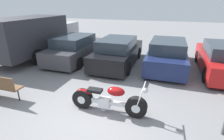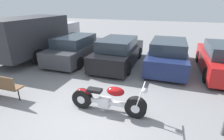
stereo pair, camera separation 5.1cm
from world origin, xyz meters
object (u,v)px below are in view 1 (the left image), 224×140
(parked_car_dark_grey, at_px, (76,49))
(parked_car_red, at_px, (223,59))
(parked_car_navy, at_px, (167,54))
(motorcycle, at_px, (107,100))
(parked_car_black, at_px, (118,52))
(delivery_truck, at_px, (35,35))

(parked_car_dark_grey, distance_m, parked_car_red, 7.39)
(parked_car_dark_grey, height_order, parked_car_navy, same)
(motorcycle, xyz_separation_m, parked_car_black, (-0.95, 4.32, 0.26))
(parked_car_dark_grey, height_order, parked_car_red, same)
(parked_car_dark_grey, xyz_separation_m, parked_car_navy, (4.92, 0.40, 0.00))
(motorcycle, distance_m, parked_car_black, 4.43)
(parked_car_red, bearing_deg, parked_car_navy, 178.28)
(motorcycle, xyz_separation_m, parked_car_navy, (1.51, 4.68, 0.26))
(parked_car_dark_grey, height_order, parked_car_black, same)
(parked_car_navy, bearing_deg, parked_car_black, -171.49)
(motorcycle, bearing_deg, parked_car_red, 49.24)
(parked_car_dark_grey, relative_size, delivery_truck, 0.71)
(parked_car_black, relative_size, parked_car_navy, 1.00)
(parked_car_black, bearing_deg, parked_car_navy, 8.51)
(motorcycle, relative_size, parked_car_navy, 0.51)
(parked_car_dark_grey, xyz_separation_m, delivery_truck, (-2.64, -0.08, 0.66))
(parked_car_navy, xyz_separation_m, parked_car_red, (2.46, -0.07, 0.00))
(motorcycle, height_order, parked_car_navy, parked_car_navy)
(motorcycle, bearing_deg, delivery_truck, 145.16)
(parked_car_black, distance_m, parked_car_red, 4.93)
(delivery_truck, bearing_deg, parked_car_red, 2.27)
(parked_car_black, distance_m, delivery_truck, 5.14)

